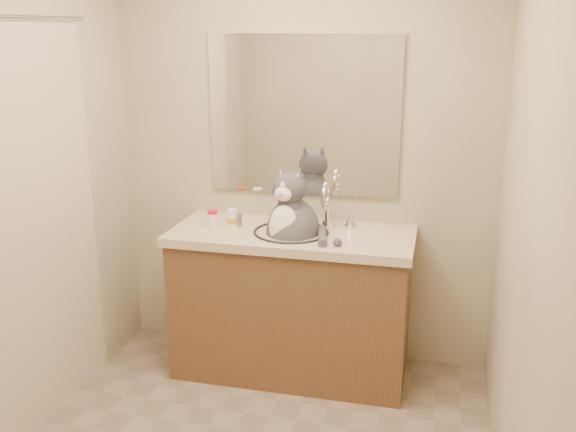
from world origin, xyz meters
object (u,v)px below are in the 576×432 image
object	(u,v)px
cat	(292,228)
pill_bottle_redcap	(213,218)
pill_bottle_orange	(232,219)
grey_canister	(238,220)

from	to	relation	value
cat	pill_bottle_redcap	bearing A→B (deg)	-169.13
pill_bottle_orange	grey_canister	xyz separation A→B (m)	(0.03, 0.02, -0.01)
pill_bottle_redcap	grey_canister	distance (m)	0.14
pill_bottle_orange	grey_canister	size ratio (longest dim) A/B	1.46
cat	pill_bottle_redcap	distance (m)	0.47
cat	pill_bottle_redcap	size ratio (longest dim) A/B	6.24
cat	pill_bottle_orange	size ratio (longest dim) A/B	5.87
cat	pill_bottle_redcap	world-z (taller)	cat
pill_bottle_redcap	pill_bottle_orange	world-z (taller)	pill_bottle_orange
pill_bottle_redcap	pill_bottle_orange	bearing A→B (deg)	7.06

